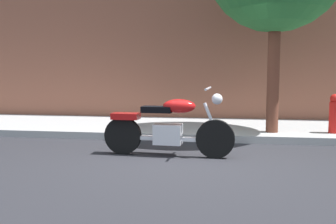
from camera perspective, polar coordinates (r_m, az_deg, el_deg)
ground_plane at (r=6.11m, az=3.03°, el=-6.97°), size 60.00×60.00×0.00m
sidewalk at (r=8.94m, az=4.89°, el=-2.33°), size 25.70×2.68×0.14m
motorcycle at (r=6.36m, az=-0.01°, el=-2.24°), size 2.11×0.70×1.10m
fire_hydrant at (r=8.43m, az=22.62°, el=-0.65°), size 0.20×0.20×0.91m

